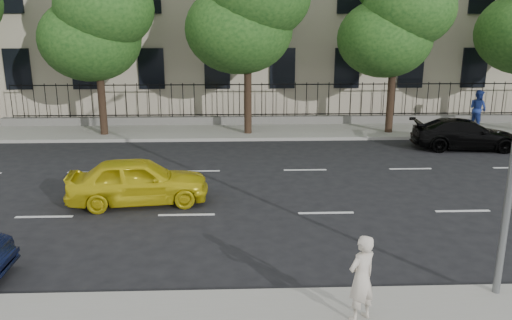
{
  "coord_description": "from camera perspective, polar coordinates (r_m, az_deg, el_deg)",
  "views": [
    {
      "loc": [
        -2.53,
        -10.89,
        5.15
      ],
      "look_at": [
        -2.0,
        3.0,
        1.47
      ],
      "focal_mm": 35.0,
      "sensor_mm": 36.0,
      "label": 1
    }
  ],
  "objects": [
    {
      "name": "ground",
      "position": [
        12.31,
        10.04,
        -10.14
      ],
      "size": [
        120.0,
        120.0,
        0.0
      ],
      "primitive_type": "plane",
      "color": "black",
      "rests_on": "ground"
    },
    {
      "name": "far_sidewalk",
      "position": [
        25.52,
        3.54,
        3.34
      ],
      "size": [
        60.0,
        4.0,
        0.15
      ],
      "primitive_type": "cube",
      "color": "gray",
      "rests_on": "ground"
    },
    {
      "name": "lane_markings",
      "position": [
        16.65,
        6.66,
        -3.25
      ],
      "size": [
        49.6,
        4.62,
        0.01
      ],
      "primitive_type": null,
      "color": "silver",
      "rests_on": "ground"
    },
    {
      "name": "iron_fence",
      "position": [
        27.08,
        3.21,
        5.25
      ],
      "size": [
        30.0,
        0.5,
        2.2
      ],
      "color": "slate",
      "rests_on": "far_sidewalk"
    },
    {
      "name": "tree_b",
      "position": [
        25.1,
        -17.73,
        15.75
      ],
      "size": [
        5.53,
        5.12,
        8.97
      ],
      "color": "#382619",
      "rests_on": "far_sidewalk"
    },
    {
      "name": "tree_c",
      "position": [
        24.29,
        -0.9,
        17.81
      ],
      "size": [
        5.89,
        5.5,
        9.8
      ],
      "color": "#382619",
      "rests_on": "far_sidewalk"
    },
    {
      "name": "tree_d",
      "position": [
        25.41,
        15.74,
        15.86
      ],
      "size": [
        5.34,
        4.94,
        8.84
      ],
      "color": "#382619",
      "rests_on": "far_sidewalk"
    },
    {
      "name": "yellow_taxi",
      "position": [
        15.41,
        -13.29,
        -2.32
      ],
      "size": [
        4.33,
        2.18,
        1.42
      ],
      "primitive_type": "imported",
      "rotation": [
        0.0,
        0.0,
        1.69
      ],
      "color": "gold",
      "rests_on": "ground"
    },
    {
      "name": "black_sedan",
      "position": [
        23.66,
        22.77,
        2.74
      ],
      "size": [
        4.71,
        2.29,
        1.32
      ],
      "primitive_type": "imported",
      "rotation": [
        0.0,
        0.0,
        1.47
      ],
      "color": "black",
      "rests_on": "ground"
    },
    {
      "name": "woman_near",
      "position": [
        9.08,
        11.96,
        -13.09
      ],
      "size": [
        0.7,
        0.63,
        1.6
      ],
      "primitive_type": "imported",
      "rotation": [
        0.0,
        0.0,
        3.7
      ],
      "color": "beige",
      "rests_on": "near_sidewalk"
    },
    {
      "name": "pedestrian_far",
      "position": [
        28.21,
        24.02,
        5.36
      ],
      "size": [
        1.04,
        1.15,
        1.95
      ],
      "primitive_type": "imported",
      "rotation": [
        0.0,
        0.0,
        1.95
      ],
      "color": "navy",
      "rests_on": "far_sidewalk"
    }
  ]
}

